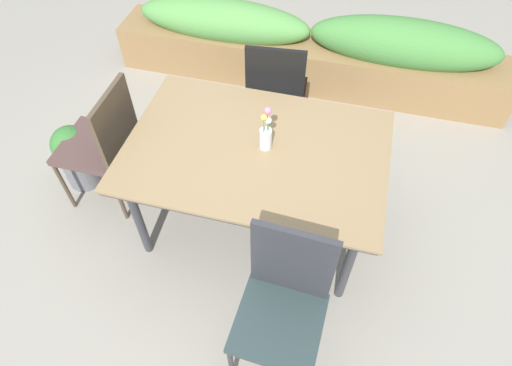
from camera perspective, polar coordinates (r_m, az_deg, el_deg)
The scene contains 8 objects.
ground_plane at distance 3.08m, azimuth -1.42°, elevation -4.91°, with size 12.00×12.00×0.00m, color gray.
dining_table at distance 2.56m, azimuth -0.00°, elevation 3.56°, with size 1.52×1.04×0.73m.
chair_near_right at distance 2.18m, azimuth 3.72°, elevation -15.11°, with size 0.44×0.44×0.99m.
chair_far_side at distance 3.22m, azimuth 2.66°, elevation 11.98°, with size 0.46×0.46×0.96m.
chair_end_left at distance 2.99m, azimuth -19.38°, elevation 5.32°, with size 0.45×0.45×0.94m.
flower_vase at distance 2.45m, azimuth 1.30°, elevation 6.52°, with size 0.07×0.07×0.29m.
planter_box at distance 4.03m, azimuth 7.21°, elevation 17.03°, with size 3.46×0.48×0.72m.
potted_plant at distance 3.36m, azimuth -22.59°, elevation 3.37°, with size 0.27×0.27×0.51m.
Camera 1 is at (0.51, -1.67, 2.54)m, focal length 30.41 mm.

